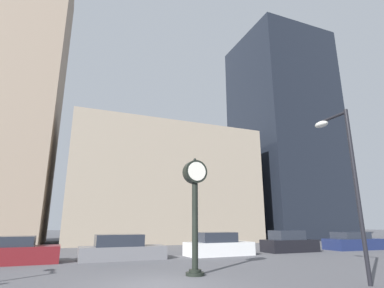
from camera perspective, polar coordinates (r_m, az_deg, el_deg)
name	(u,v)px	position (r m, az deg, el deg)	size (l,w,h in m)	color
ground_plane	(158,286)	(10.61, -6.41, -25.28)	(200.00, 200.00, 0.00)	#515156
building_tall_tower	(9,88)	(37.40, -31.55, 9.07)	(10.10, 12.00, 31.51)	gray
building_storefront_row	(160,186)	(35.67, -6.12, -7.96)	(20.35, 12.00, 12.47)	gray
building_glass_modern	(283,133)	(46.16, 16.97, 1.93)	(11.99, 12.00, 29.68)	black
street_clock	(195,198)	(12.42, 0.56, -10.31)	(0.95, 0.73, 4.61)	black
car_maroon	(10,252)	(18.09, -31.40, -17.20)	(4.49, 1.83, 1.32)	maroon
car_grey	(122,249)	(18.09, -13.26, -18.91)	(4.68, 1.71, 1.35)	slate
car_white	(218,246)	(20.02, 5.01, -18.73)	(4.29, 1.95, 1.41)	silver
car_black	(289,243)	(23.49, 17.98, -17.47)	(3.94, 1.70, 1.47)	black
car_navy	(353,242)	(27.50, 28.32, -16.12)	(4.54, 2.12, 1.31)	#19234C
street_lamp_right	(344,164)	(12.27, 26.96, -3.41)	(0.36, 1.57, 6.01)	black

